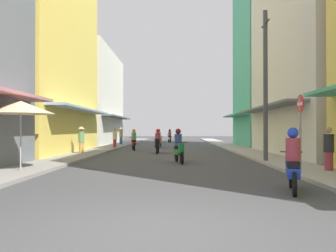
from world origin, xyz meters
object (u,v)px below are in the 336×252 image
at_px(utility_pole, 265,85).
at_px(motorbike_orange, 159,139).
at_px(motorbike_red, 134,141).
at_px(pedestrian_crossing, 329,150).
at_px(pedestrian_midway, 81,139).
at_px(street_sign_no_entry, 300,124).
at_px(pedestrian_foreground, 115,138).
at_px(motorbike_silver, 170,137).
at_px(motorbike_blue, 293,163).
at_px(vendor_umbrella, 21,107).
at_px(motorbike_green, 179,148).
at_px(pedestrian_far, 121,135).
at_px(motorbike_black, 158,142).

bearing_deg(utility_pole, motorbike_orange, 111.92).
distance_m(motorbike_red, pedestrian_crossing, 15.79).
relative_size(pedestrian_midway, street_sign_no_entry, 0.65).
bearing_deg(pedestrian_foreground, motorbike_silver, 72.69).
height_order(motorbike_red, motorbike_blue, same).
bearing_deg(street_sign_no_entry, motorbike_orange, 106.39).
distance_m(vendor_umbrella, street_sign_no_entry, 9.43).
relative_size(motorbike_green, pedestrian_far, 1.03).
bearing_deg(motorbike_red, pedestrian_far, 105.39).
distance_m(pedestrian_foreground, vendor_umbrella, 15.72).
bearing_deg(pedestrian_far, motorbike_orange, -44.71).
xyz_separation_m(pedestrian_midway, street_sign_no_entry, (9.68, -9.62, 0.74)).
relative_size(motorbike_black, pedestrian_far, 1.04).
relative_size(motorbike_orange, pedestrian_foreground, 1.10).
height_order(motorbike_green, pedestrian_foreground, pedestrian_foreground).
relative_size(motorbike_red, motorbike_orange, 0.99).
height_order(pedestrian_midway, street_sign_no_entry, street_sign_no_entry).
xyz_separation_m(motorbike_silver, pedestrian_midway, (-4.93, -20.00, 0.27)).
xyz_separation_m(pedestrian_midway, vendor_umbrella, (0.30, -8.84, 1.32)).
bearing_deg(pedestrian_midway, pedestrian_foreground, 83.11).
xyz_separation_m(motorbike_silver, pedestrian_crossing, (6.05, -28.69, 0.11)).
distance_m(motorbike_red, motorbike_orange, 4.45).
bearing_deg(street_sign_no_entry, pedestrian_far, 112.63).
bearing_deg(motorbike_silver, motorbike_orange, -93.46).
bearing_deg(motorbike_silver, pedestrian_midway, -103.86).
xyz_separation_m(motorbike_black, motorbike_red, (-1.93, 3.07, 0.00)).
relative_size(motorbike_red, motorbike_silver, 1.00).
height_order(motorbike_red, motorbike_orange, same).
bearing_deg(motorbike_green, utility_pole, -0.95).
xyz_separation_m(pedestrian_foreground, pedestrian_far, (-0.42, 5.83, 0.16)).
bearing_deg(motorbike_red, street_sign_no_entry, -63.63).
height_order(pedestrian_foreground, pedestrian_crossing, pedestrian_foreground).
bearing_deg(utility_pole, pedestrian_far, 118.13).
xyz_separation_m(motorbike_orange, pedestrian_midway, (-4.26, -8.81, 0.27)).
bearing_deg(motorbike_green, vendor_umbrella, -144.18).
distance_m(pedestrian_far, vendor_umbrella, 21.51).
distance_m(pedestrian_midway, vendor_umbrella, 8.94).
bearing_deg(motorbike_red, motorbike_blue, -70.57).
height_order(pedestrian_foreground, utility_pole, utility_pole).
height_order(motorbike_red, pedestrian_foreground, pedestrian_foreground).
distance_m(pedestrian_foreground, street_sign_no_entry, 18.68).
relative_size(motorbike_black, pedestrian_foreground, 1.10).
height_order(pedestrian_foreground, street_sign_no_entry, street_sign_no_entry).
xyz_separation_m(motorbike_green, pedestrian_midway, (-5.84, 4.84, 0.27)).
distance_m(pedestrian_foreground, pedestrian_far, 5.85).
distance_m(pedestrian_foreground, utility_pole, 14.99).
relative_size(motorbike_green, utility_pole, 0.26).
bearing_deg(motorbike_silver, pedestrian_crossing, -78.10).
bearing_deg(motorbike_silver, motorbike_red, -98.72).
distance_m(motorbike_black, pedestrian_far, 11.76).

